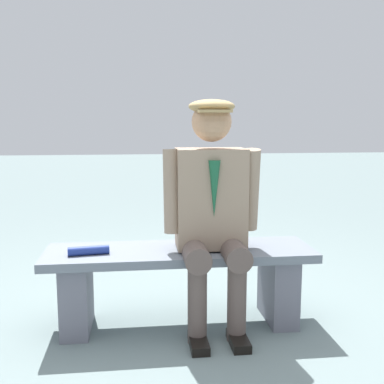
% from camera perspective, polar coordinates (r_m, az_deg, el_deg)
% --- Properties ---
extents(ground_plane, '(30.00, 30.00, 0.00)m').
position_cam_1_polar(ground_plane, '(3.06, -1.46, -15.64)').
color(ground_plane, slate).
extents(bench, '(1.63, 0.47, 0.48)m').
position_cam_1_polar(bench, '(2.95, -1.48, -10.04)').
color(bench, slate).
rests_on(bench, ground).
extents(seated_man, '(0.59, 0.57, 1.38)m').
position_cam_1_polar(seated_man, '(2.80, 2.44, -1.37)').
color(seated_man, gray).
rests_on(seated_man, ground).
extents(rolled_magazine, '(0.24, 0.08, 0.05)m').
position_cam_1_polar(rolled_magazine, '(2.83, -12.40, -6.93)').
color(rolled_magazine, navy).
rests_on(rolled_magazine, bench).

